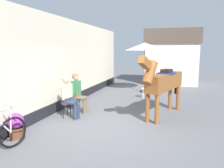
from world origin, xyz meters
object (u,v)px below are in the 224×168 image
object	(u,v)px
saddled_horse_center	(163,82)
flower_planter_far	(75,97)
seated_visitor_near	(68,95)
seated_visitor_far	(78,91)
flower_planter_near	(16,125)
spare_stool_white	(145,90)
cafe_parasol	(145,47)

from	to	relation	value
saddled_horse_center	flower_planter_far	distance (m)	3.58
seated_visitor_near	saddled_horse_center	xyz separation A→B (m)	(2.93, 1.05, 0.38)
seated_visitor_far	saddled_horse_center	xyz separation A→B (m)	(2.94, 0.33, 0.38)
flower_planter_near	spare_stool_white	world-z (taller)	flower_planter_near
saddled_horse_center	flower_planter_near	size ratio (longest dim) A/B	4.51
saddled_horse_center	flower_planter_far	bearing A→B (deg)	171.71
saddled_horse_center	flower_planter_near	world-z (taller)	saddled_horse_center
seated_visitor_near	flower_planter_near	xyz separation A→B (m)	(-0.50, -1.87, -0.44)
seated_visitor_far	saddled_horse_center	distance (m)	2.98
seated_visitor_far	flower_planter_near	bearing A→B (deg)	-100.67
flower_planter_far	seated_visitor_far	bearing A→B (deg)	-58.73
flower_planter_far	spare_stool_white	size ratio (longest dim) A/B	1.39
seated_visitor_far	flower_planter_far	xyz separation A→B (m)	(-0.51, 0.83, -0.44)
saddled_horse_center	flower_planter_near	distance (m)	4.58
flower_planter_near	cafe_parasol	size ratio (longest dim) A/B	0.25
flower_planter_far	cafe_parasol	world-z (taller)	cafe_parasol
seated_visitor_near	saddled_horse_center	size ratio (longest dim) A/B	0.48
seated_visitor_near	flower_planter_near	distance (m)	1.99
flower_planter_near	flower_planter_far	xyz separation A→B (m)	(-0.02, 3.43, 0.00)
seated_visitor_near	seated_visitor_far	xyz separation A→B (m)	(-0.01, 0.72, 0.00)
cafe_parasol	spare_stool_white	distance (m)	2.50
flower_planter_near	flower_planter_far	world-z (taller)	same
saddled_horse_center	spare_stool_white	bearing A→B (deg)	110.00
seated_visitor_far	cafe_parasol	world-z (taller)	cafe_parasol
flower_planter_far	cafe_parasol	bearing A→B (deg)	58.62
seated_visitor_near	spare_stool_white	world-z (taller)	seated_visitor_near
flower_planter_near	flower_planter_far	distance (m)	3.43
saddled_horse_center	flower_planter_far	world-z (taller)	saddled_horse_center
flower_planter_near	seated_visitor_near	bearing A→B (deg)	75.17
seated_visitor_near	cafe_parasol	world-z (taller)	cafe_parasol
saddled_horse_center	spare_stool_white	distance (m)	2.91
cafe_parasol	saddled_horse_center	bearing A→B (deg)	-73.79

